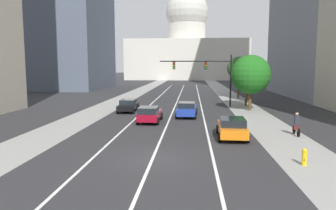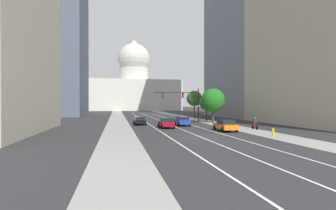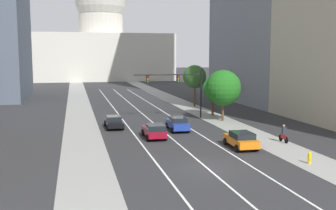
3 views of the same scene
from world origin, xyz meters
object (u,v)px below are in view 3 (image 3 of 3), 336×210
object	(u,v)px
car_orange	(241,139)
street_tree_mid_right	(213,89)
fire_hydrant	(310,158)
street_tree_far_right	(223,88)
car_crimson	(154,131)
car_black	(114,122)
cyclist	(284,134)
car_blue	(178,123)
traffic_signal_mast	(180,84)
street_tree_near_right	(195,77)
capitol_building	(101,43)

from	to	relation	value
car_orange	street_tree_mid_right	xyz separation A→B (m)	(4.16, 19.16, 2.92)
car_orange	fire_hydrant	size ratio (longest dim) A/B	4.76
street_tree_mid_right	street_tree_far_right	distance (m)	4.71
car_crimson	fire_hydrant	distance (m)	15.31
car_black	fire_hydrant	xyz separation A→B (m)	(13.00, -18.58, -0.27)
car_orange	cyclist	xyz separation A→B (m)	(4.87, 1.23, 0.07)
car_black	cyclist	bearing A→B (deg)	-127.45
car_crimson	street_tree_far_right	distance (m)	14.05
car_blue	fire_hydrant	size ratio (longest dim) A/B	5.29
car_blue	street_tree_far_right	world-z (taller)	street_tree_far_right
street_tree_mid_right	fire_hydrant	bearing A→B (deg)	-92.76
car_black	traffic_signal_mast	size ratio (longest dim) A/B	0.50
cyclist	street_tree_near_right	world-z (taller)	street_tree_near_right
car_blue	capitol_building	bearing A→B (deg)	3.78
car_crimson	traffic_signal_mast	xyz separation A→B (m)	(5.77, 11.89, 3.79)
car_blue	street_tree_mid_right	distance (m)	12.57
car_crimson	street_tree_near_right	size ratio (longest dim) A/B	0.64
capitol_building	street_tree_far_right	distance (m)	90.64
car_crimson	fire_hydrant	size ratio (longest dim) A/B	4.73
car_black	street_tree_mid_right	size ratio (longest dim) A/B	0.87
car_blue	street_tree_far_right	size ratio (longest dim) A/B	0.75
car_black	street_tree_near_right	world-z (taller)	street_tree_near_right
car_black	street_tree_far_right	world-z (taller)	street_tree_far_right
capitol_building	car_orange	size ratio (longest dim) A/B	10.67
car_blue	street_tree_far_right	distance (m)	9.37
capitol_building	car_black	world-z (taller)	capitol_building
car_blue	fire_hydrant	distance (m)	16.80
street_tree_mid_right	street_tree_far_right	bearing A→B (deg)	-94.01
traffic_signal_mast	cyclist	xyz separation A→B (m)	(5.81, -16.49, -3.72)
car_orange	traffic_signal_mast	xyz separation A→B (m)	(-0.94, 17.72, 3.80)
capitol_building	car_orange	bearing A→B (deg)	-87.24
capitol_building	street_tree_near_right	xyz separation A→B (m)	(9.63, -75.23, -7.45)
car_black	cyclist	distance (m)	18.72
traffic_signal_mast	street_tree_far_right	size ratio (longest dim) A/B	1.41
car_orange	car_blue	xyz separation A→B (m)	(-3.35, 9.52, -0.00)
capitol_building	street_tree_far_right	xyz separation A→B (m)	(8.86, -89.84, -8.07)
fire_hydrant	street_tree_mid_right	distance (m)	25.45
fire_hydrant	street_tree_mid_right	world-z (taller)	street_tree_mid_right
cyclist	street_tree_near_right	bearing A→B (deg)	1.05
car_black	traffic_signal_mast	xyz separation A→B (m)	(9.12, 5.19, 3.84)
traffic_signal_mast	fire_hydrant	xyz separation A→B (m)	(3.88, -23.77, -4.11)
car_blue	cyclist	size ratio (longest dim) A/B	2.80
cyclist	car_crimson	bearing A→B (deg)	68.81
cyclist	street_tree_far_right	distance (m)	13.70
street_tree_near_right	street_tree_far_right	distance (m)	14.65
car_black	street_tree_mid_right	world-z (taller)	street_tree_mid_right
street_tree_far_right	capitol_building	bearing A→B (deg)	95.63
street_tree_near_right	street_tree_far_right	size ratio (longest dim) A/B	1.04
car_crimson	traffic_signal_mast	distance (m)	13.75
car_orange	street_tree_far_right	world-z (taller)	street_tree_far_right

